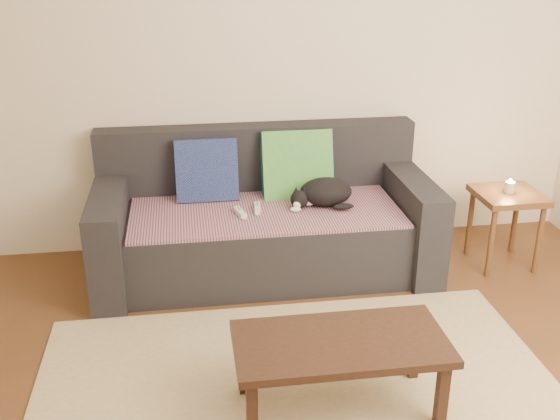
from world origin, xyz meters
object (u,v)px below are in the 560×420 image
Objects in this scene: wii_remote_a at (258,208)px; wii_remote_b at (240,213)px; side_table at (507,205)px; coffee_table at (340,349)px; sofa at (264,223)px; cat at (324,193)px.

wii_remote_b is (-0.11, -0.06, 0.00)m from wii_remote_a.
side_table reaches higher than coffee_table.
sofa reaches higher than side_table.
wii_remote_a is at bearing -77.72° from wii_remote_b.
cat is 3.00× the size of wii_remote_a.
wii_remote_a is 0.30× the size of side_table.
side_table is at bearing -104.97° from wii_remote_b.
sofa is at bearing -61.41° from wii_remote_b.
sofa is 14.00× the size of wii_remote_b.
wii_remote_a is at bearing -153.02° from cat.
coffee_table is (-0.22, -1.40, -0.20)m from cat.
cat is at bearing -95.04° from wii_remote_b.
sofa is at bearing -22.26° from wii_remote_a.
wii_remote_a is at bearing 176.84° from side_table.
wii_remote_b is at bearing 178.89° from side_table.
wii_remote_b is (-0.53, -0.08, -0.07)m from cat.
cat is at bearing 174.39° from side_table.
sofa is 1.57m from side_table.
cat reaches higher than side_table.
wii_remote_b is 0.30× the size of side_table.
cat is 0.48× the size of coffee_table.
coffee_table is at bearing -83.95° from sofa.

